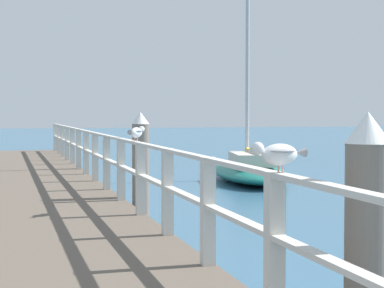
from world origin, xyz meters
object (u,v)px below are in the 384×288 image
at_px(dock_piling_far, 141,166).
at_px(dock_piling_near, 367,254).
at_px(seagull_foreground, 278,153).
at_px(seagull_background, 136,132).
at_px(boat_5, 249,169).

bearing_deg(dock_piling_far, dock_piling_near, -90.00).
relative_size(dock_piling_near, seagull_foreground, 3.81).
distance_m(dock_piling_far, seagull_background, 1.79).
bearing_deg(seagull_background, seagull_foreground, -53.87).
distance_m(dock_piling_near, boat_5, 13.94).
bearing_deg(dock_piling_near, seagull_background, 93.68).
bearing_deg(dock_piling_far, boat_5, 55.46).
xyz_separation_m(seagull_foreground, seagull_background, (0.01, 5.32, 0.00)).
distance_m(dock_piling_far, boat_5, 7.14).
relative_size(dock_piling_near, boat_5, 0.26).
relative_size(seagull_background, boat_5, 0.06).
relative_size(seagull_foreground, boat_5, 0.07).
bearing_deg(boat_5, dock_piling_far, -113.74).
bearing_deg(boat_5, dock_piling_near, -96.04).
height_order(dock_piling_near, boat_5, boat_5).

